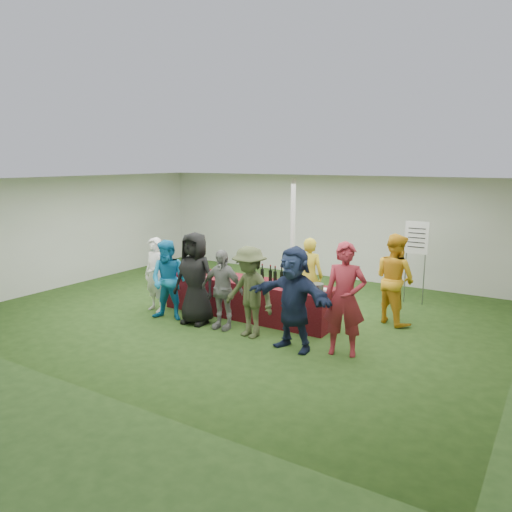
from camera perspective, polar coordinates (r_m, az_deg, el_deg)
The scene contains 18 objects.
ground at distance 10.27m, azimuth -1.54°, elevation -6.57°, with size 60.00×60.00×0.00m, color #284719.
tent at distance 10.71m, azimuth 4.21°, elevation 1.57°, with size 10.00×10.00×10.00m.
serving_table at distance 9.99m, azimuth -0.98°, elevation -4.82°, with size 3.60×0.80×0.75m, color maroon.
wine_bottles at distance 9.64m, azimuth 2.85°, elevation -2.37°, with size 0.88×0.13×0.32m.
wine_glasses at distance 9.92m, azimuth -4.04°, elevation -2.06°, with size 2.73×0.15×0.16m.
water_bottle at distance 9.91m, azimuth -0.52°, elevation -2.08°, with size 0.07×0.07×0.23m.
bar_towel at distance 9.20m, azimuth 7.48°, elevation -3.78°, with size 0.25×0.18×0.03m, color white.
dump_bucket at distance 8.93m, azimuth 6.90°, elevation -3.71°, with size 0.26×0.26×0.18m, color slate.
wine_list_sign at distance 11.23m, azimuth 17.86°, elevation 1.32°, with size 0.50×0.03×1.80m.
staff_pourer at distance 10.15m, azimuth 6.10°, elevation -2.26°, with size 0.57×0.37×1.56m, color gold.
staff_back at distance 9.83m, azimuth 15.57°, elevation -2.52°, with size 0.84×0.66×1.74m, color gold.
customer_0 at distance 10.46m, azimuth -11.46°, elevation -2.10°, with size 0.56×0.37×1.54m, color white.
customer_1 at distance 9.83m, azimuth -9.93°, elevation -2.76°, with size 0.77×0.60×1.57m, color #1781BC.
customer_2 at distance 9.52m, azimuth -6.98°, elevation -2.54°, with size 0.86×0.56×1.76m, color black.
customer_3 at distance 9.21m, azimuth -3.92°, elevation -3.83°, with size 0.87×0.36×1.49m, color gray.
customer_4 at distance 8.74m, azimuth -0.75°, elevation -4.15°, with size 1.05×0.60×1.63m, color #424A2A.
customer_5 at distance 8.18m, azimuth 4.32°, elevation -4.85°, with size 1.61×0.51×1.73m, color #192443.
customer_6 at distance 8.04m, azimuth 10.12°, elevation -4.89°, with size 0.67×0.44×1.83m, color maroon.
Camera 1 is at (5.43, -8.15, 3.08)m, focal length 35.00 mm.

